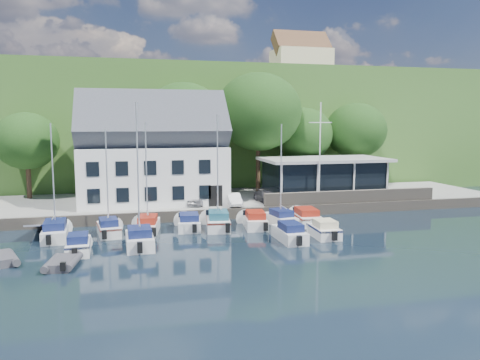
{
  "coord_description": "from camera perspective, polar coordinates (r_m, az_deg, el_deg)",
  "views": [
    {
      "loc": [
        -9.57,
        -30.41,
        8.94
      ],
      "look_at": [
        0.03,
        9.0,
        3.89
      ],
      "focal_mm": 35.0,
      "sensor_mm": 36.0,
      "label": 1
    }
  ],
  "objects": [
    {
      "name": "boat_r1_0",
      "position": [
        38.18,
        -21.82,
        -0.09
      ],
      "size": [
        2.29,
        6.8,
        9.01
      ],
      "primitive_type": null,
      "rotation": [
        0.0,
        0.0,
        0.05
      ],
      "color": "silver",
      "rests_on": "ground"
    },
    {
      "name": "boat_r2_1",
      "position": [
        33.63,
        -12.32,
        -0.33
      ],
      "size": [
        2.2,
        5.58,
        9.38
      ],
      "primitive_type": null,
      "rotation": [
        0.0,
        0.0,
        0.02
      ],
      "color": "silver",
      "rests_on": "ground"
    },
    {
      "name": "car_silver",
      "position": [
        45.38,
        -5.31,
        -2.18
      ],
      "size": [
        2.5,
        4.09,
        1.3
      ],
      "primitive_type": "imported",
      "rotation": [
        0.0,
        0.0,
        -0.27
      ],
      "color": "#A8A9AD",
      "rests_on": "quay"
    },
    {
      "name": "ground",
      "position": [
        33.11,
        3.67,
        -8.58
      ],
      "size": [
        180.0,
        180.0,
        0.0
      ],
      "primitive_type": "plane",
      "color": "black",
      "rests_on": "ground"
    },
    {
      "name": "gangway",
      "position": [
        41.01,
        -23.2,
        -6.08
      ],
      "size": [
        1.2,
        6.0,
        1.4
      ],
      "primitive_type": null,
      "color": "silver",
      "rests_on": "ground"
    },
    {
      "name": "boat_r1_3",
      "position": [
        39.53,
        -6.27,
        -5.0
      ],
      "size": [
        2.46,
        5.58,
        1.37
      ],
      "primitive_type": null,
      "rotation": [
        0.0,
        0.0,
        -0.09
      ],
      "color": "silver",
      "rests_on": "ground"
    },
    {
      "name": "flagpole",
      "position": [
        46.62,
        9.7,
        3.29
      ],
      "size": [
        2.36,
        0.2,
        9.85
      ],
      "primitive_type": null,
      "color": "silver",
      "rests_on": "quay"
    },
    {
      "name": "car_white",
      "position": [
        44.81,
        -0.79,
        -2.36
      ],
      "size": [
        1.43,
        3.56,
        1.15
      ],
      "primitive_type": "imported",
      "rotation": [
        0.0,
        0.0,
        -0.06
      ],
      "color": "silver",
      "rests_on": "quay"
    },
    {
      "name": "boat_r1_4",
      "position": [
        38.88,
        -2.75,
        0.88
      ],
      "size": [
        2.89,
        6.52,
        9.47
      ],
      "primitive_type": null,
      "rotation": [
        0.0,
        0.0,
        -0.14
      ],
      "color": "silver",
      "rests_on": "ground"
    },
    {
      "name": "tree_5",
      "position": [
        59.53,
        13.88,
        4.19
      ],
      "size": [
        7.51,
        7.51,
        10.27
      ],
      "primitive_type": null,
      "color": "#15330F",
      "rests_on": "quay"
    },
    {
      "name": "boat_r1_5",
      "position": [
        40.06,
        1.81,
        -4.77
      ],
      "size": [
        2.68,
        6.14,
        1.41
      ],
      "primitive_type": null,
      "rotation": [
        0.0,
        0.0,
        -0.13
      ],
      "color": "silver",
      "rests_on": "ground"
    },
    {
      "name": "tree_0",
      "position": [
        53.12,
        -24.49,
        2.71
      ],
      "size": [
        6.54,
        6.54,
        8.94
      ],
      "primitive_type": null,
      "color": "#15330F",
      "rests_on": "quay"
    },
    {
      "name": "quay",
      "position": [
        49.58,
        -2.36,
        -2.71
      ],
      "size": [
        60.0,
        13.0,
        1.0
      ],
      "primitive_type": "cube",
      "color": "gray",
      "rests_on": "ground"
    },
    {
      "name": "club_pavilion",
      "position": [
        51.11,
        10.14,
        0.37
      ],
      "size": [
        13.2,
        7.2,
        4.1
      ],
      "primitive_type": null,
      "color": "black",
      "rests_on": "quay"
    },
    {
      "name": "tree_1",
      "position": [
        51.88,
        -15.41,
        3.29
      ],
      "size": [
        6.92,
        6.92,
        9.45
      ],
      "primitive_type": null,
      "color": "#15330F",
      "rests_on": "quay"
    },
    {
      "name": "dinghy_1",
      "position": [
        31.35,
        -20.81,
        -9.26
      ],
      "size": [
        2.27,
        3.33,
        0.72
      ],
      "primitive_type": null,
      "rotation": [
        0.0,
        0.0,
        -0.14
      ],
      "color": "#38373D",
      "rests_on": "ground"
    },
    {
      "name": "quay_face",
      "position": [
        43.33,
        -0.67,
        -4.13
      ],
      "size": [
        60.0,
        0.3,
        1.0
      ],
      "primitive_type": "cube",
      "color": "#625A4F",
      "rests_on": "ground"
    },
    {
      "name": "seawall",
      "position": [
        47.62,
        13.44,
        -1.96
      ],
      "size": [
        18.0,
        0.5,
        1.2
      ],
      "primitive_type": "cube",
      "color": "#625A4F",
      "rests_on": "quay"
    },
    {
      "name": "boat_r1_7",
      "position": [
        41.77,
        7.98,
        -4.33
      ],
      "size": [
        2.48,
        6.49,
        1.43
      ],
      "primitive_type": null,
      "rotation": [
        0.0,
        0.0,
        -0.06
      ],
      "color": "silver",
      "rests_on": "ground"
    },
    {
      "name": "tree_3",
      "position": [
        53.81,
        2.24,
        5.84
      ],
      "size": [
        9.89,
        9.89,
        13.52
      ],
      "primitive_type": null,
      "color": "#15330F",
      "rests_on": "quay"
    },
    {
      "name": "car_dgrey",
      "position": [
        46.66,
        3.18,
        -2.0
      ],
      "size": [
        1.89,
        4.03,
        1.14
      ],
      "primitive_type": "imported",
      "rotation": [
        0.0,
        0.0,
        0.08
      ],
      "color": "#2F2F34",
      "rests_on": "quay"
    },
    {
      "name": "boat_r2_0",
      "position": [
        34.15,
        -19.1,
        -7.29
      ],
      "size": [
        1.86,
        4.92,
        1.37
      ],
      "primitive_type": null,
      "rotation": [
        0.0,
        0.0,
        0.03
      ],
      "color": "silver",
      "rests_on": "ground"
    },
    {
      "name": "boat_r1_1",
      "position": [
        38.03,
        -15.89,
        -0.21
      ],
      "size": [
        2.4,
        5.3,
        8.56
      ],
      "primitive_type": null,
      "rotation": [
        0.0,
        0.0,
        0.13
      ],
      "color": "silver",
      "rests_on": "ground"
    },
    {
      "name": "field_patch",
      "position": [
        102.19,
        -3.83,
        11.13
      ],
      "size": [
        50.0,
        30.0,
        0.3
      ],
      "primitive_type": "cube",
      "color": "#5F6934",
      "rests_on": "hillside"
    },
    {
      "name": "dinghy_0",
      "position": [
        33.77,
        -27.16,
        -8.38
      ],
      "size": [
        3.0,
        3.76,
        0.76
      ],
      "primitive_type": null,
      "rotation": [
        0.0,
        0.0,
        0.36
      ],
      "color": "#38373D",
      "rests_on": "ground"
    },
    {
      "name": "boat_r2_4",
      "position": [
        37.19,
        10.22,
        -5.82
      ],
      "size": [
        2.08,
        4.71,
        1.39
      ],
      "primitive_type": null,
      "rotation": [
        0.0,
        0.0,
        -0.04
      ],
      "color": "silver",
      "rests_on": "ground"
    },
    {
      "name": "boat_r1_2",
      "position": [
        38.14,
        -11.32,
        0.14
      ],
      "size": [
        2.72,
        5.98,
        8.82
      ],
      "primitive_type": null,
      "rotation": [
        0.0,
        0.0,
        -0.17
      ],
      "color": "silver",
      "rests_on": "ground"
    },
    {
      "name": "tree_2",
      "position": [
        52.54,
        -6.84,
        5.1
      ],
      "size": [
        9.0,
        9.0,
        12.3
      ],
      "primitive_type": null,
      "color": "#15330F",
      "rests_on": "quay"
    },
    {
      "name": "hillside",
      "position": [
        92.91,
        -7.83,
        6.46
      ],
      "size": [
        160.0,
        75.0,
        16.0
      ],
      "primitive_type": "cube",
      "color": "#335620",
      "rests_on": "ground"
    },
    {
      "name": "harbor_building",
      "position": [
        47.12,
        -10.54,
        2.61
      ],
      "size": [
        14.4,
        8.2,
        8.7
      ],
      "primitive_type": null,
      "color": "silver",
      "rests_on": "quay"
    },
    {
      "name": "boat_r2_3",
      "position": [
        35.72,
        6.06,
        -6.24
      ],
      "size": [
        1.9,
        5.71,
        1.45
      ],
      "primitive_type": null,
      "rotation": [
        0.0,
        0.0,
        0.02
      ],
      "color": "silver",
      "rests_on": "ground"
    },
    {
      "name": "boat_r1_6",
      "position": [
        40.44,
        5.01,
        0.48
      ],
      "size": [
        2.59,
        5.66,
        8.59
      ],
      "primitive_type": null,
      "rotation": [
        0.0,
        0.0,
        0.14
      ],
      "color": "silver",
      "rests_on": "ground"
    },
    {
      "name": "farmhouse",
      "position": [
        88.95,
        7.44,
        14.25
      ],
      "size": [
        10.4,
        7.0,
        8.2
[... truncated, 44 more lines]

